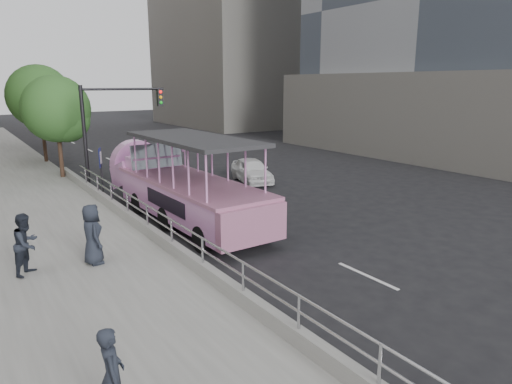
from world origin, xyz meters
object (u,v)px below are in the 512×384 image
(car, at_px, (252,170))
(traffic_signal, at_px, (109,121))
(pedestrian_far, at_px, (92,234))
(street_tree_far, at_px, (42,99))
(street_tree_near, at_px, (59,112))
(duck_boat, at_px, (179,187))
(pedestrian_mid, at_px, (26,244))
(pedestrian_near, at_px, (112,375))
(parking_sign, at_px, (101,170))

(car, xyz_separation_m, traffic_signal, (-6.92, 2.20, 2.85))
(traffic_signal, bearing_deg, pedestrian_far, -109.72)
(traffic_signal, bearing_deg, street_tree_far, 98.43)
(street_tree_near, bearing_deg, car, -33.45)
(street_tree_near, bearing_deg, pedestrian_far, -98.44)
(car, bearing_deg, street_tree_near, 161.95)
(duck_boat, height_order, pedestrian_mid, duck_boat)
(car, height_order, pedestrian_mid, pedestrian_mid)
(car, bearing_deg, traffic_signal, 177.77)
(car, relative_size, traffic_signal, 0.74)
(duck_boat, xyz_separation_m, street_tree_far, (-2.12, 15.75, 3.05))
(street_tree_near, relative_size, street_tree_far, 0.89)
(pedestrian_near, xyz_separation_m, street_tree_far, (3.61, 25.95, 3.24))
(parking_sign, xyz_separation_m, traffic_signal, (1.29, 2.81, 1.86))
(pedestrian_mid, height_order, traffic_signal, traffic_signal)
(pedestrian_near, bearing_deg, parking_sign, -1.70)
(traffic_signal, bearing_deg, pedestrian_near, -106.87)
(duck_boat, height_order, pedestrian_near, duck_boat)
(duck_boat, relative_size, traffic_signal, 1.97)
(car, distance_m, traffic_signal, 7.80)
(pedestrian_near, bearing_deg, street_tree_far, 5.54)
(pedestrian_near, bearing_deg, duck_boat, -15.87)
(street_tree_far, bearing_deg, pedestrian_far, -96.45)
(street_tree_near, bearing_deg, parking_sign, -87.21)
(pedestrian_far, bearing_deg, street_tree_far, -7.74)
(pedestrian_mid, xyz_separation_m, street_tree_near, (3.64, 13.21, 2.68))
(duck_boat, xyz_separation_m, parking_sign, (-2.01, 3.51, 0.38))
(street_tree_near, xyz_separation_m, street_tree_far, (0.20, 6.00, 0.49))
(car, distance_m, pedestrian_mid, 14.33)
(street_tree_near, bearing_deg, street_tree_far, 88.09)
(pedestrian_mid, relative_size, parking_sign, 0.65)
(street_tree_far, bearing_deg, duck_boat, -82.34)
(pedestrian_far, bearing_deg, street_tree_near, -9.73)
(duck_boat, height_order, street_tree_near, street_tree_near)
(pedestrian_far, relative_size, street_tree_near, 0.30)
(car, relative_size, pedestrian_far, 2.21)
(car, distance_m, parking_sign, 8.30)
(street_tree_far, bearing_deg, pedestrian_mid, -101.29)
(car, distance_m, street_tree_near, 10.69)
(pedestrian_mid, height_order, pedestrian_far, pedestrian_far)
(pedestrian_far, bearing_deg, traffic_signal, -21.01)
(pedestrian_far, bearing_deg, duck_boat, -50.62)
(pedestrian_near, distance_m, pedestrian_mid, 6.75)
(car, bearing_deg, pedestrian_near, -114.39)
(traffic_signal, relative_size, street_tree_far, 0.81)
(car, bearing_deg, street_tree_far, 140.98)
(street_tree_near, distance_m, street_tree_far, 6.02)
(traffic_signal, bearing_deg, parking_sign, -114.68)
(pedestrian_near, xyz_separation_m, parking_sign, (3.72, 13.71, 0.57))
(parking_sign, relative_size, street_tree_far, 0.40)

